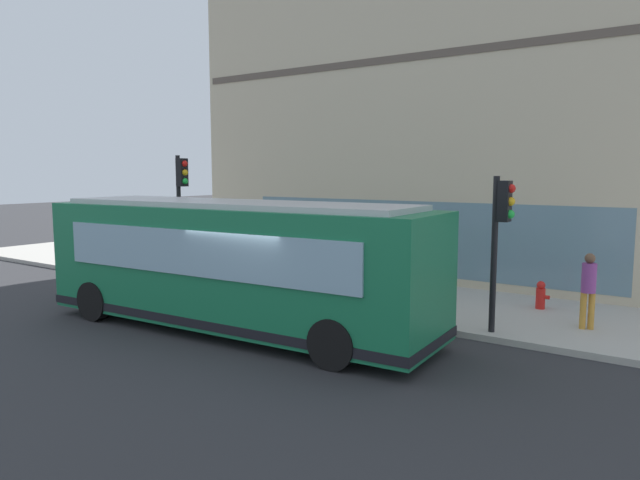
% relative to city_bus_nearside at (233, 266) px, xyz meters
% --- Properties ---
extents(ground, '(120.00, 120.00, 0.00)m').
position_rel_city_bus_nearside_xyz_m(ground, '(-0.15, -1.12, -1.55)').
color(ground, '#2D2D30').
extents(sidewalk_curb, '(4.91, 40.00, 0.15)m').
position_rel_city_bus_nearside_xyz_m(sidewalk_curb, '(4.91, -1.12, -1.48)').
color(sidewalk_curb, '#B2ADA3').
rests_on(sidewalk_curb, ground).
extents(building_corner, '(8.05, 18.37, 13.42)m').
position_rel_city_bus_nearside_xyz_m(building_corner, '(11.36, -1.12, 5.15)').
color(building_corner, beige).
rests_on(building_corner, ground).
extents(city_bus_nearside, '(3.08, 10.16, 3.07)m').
position_rel_city_bus_nearside_xyz_m(city_bus_nearside, '(0.00, 0.00, 0.00)').
color(city_bus_nearside, '#197247').
rests_on(city_bus_nearside, ground).
extents(traffic_light_near_corner, '(0.32, 0.49, 3.51)m').
position_rel_city_bus_nearside_xyz_m(traffic_light_near_corner, '(2.84, -5.40, 1.04)').
color(traffic_light_near_corner, black).
rests_on(traffic_light_near_corner, sidewalk_curb).
extents(traffic_light_down_block, '(0.32, 0.49, 4.13)m').
position_rel_city_bus_nearside_xyz_m(traffic_light_down_block, '(3.00, 5.06, 1.47)').
color(traffic_light_down_block, black).
rests_on(traffic_light_down_block, sidewalk_curb).
extents(fire_hydrant, '(0.35, 0.35, 0.74)m').
position_rel_city_bus_nearside_xyz_m(fire_hydrant, '(5.77, -5.61, -1.04)').
color(fire_hydrant, red).
rests_on(fire_hydrant, sidewalk_curb).
extents(pedestrian_by_light_pole, '(0.32, 0.32, 1.66)m').
position_rel_city_bus_nearside_xyz_m(pedestrian_by_light_pole, '(4.00, 4.06, -0.45)').
color(pedestrian_by_light_pole, gold).
rests_on(pedestrian_by_light_pole, sidewalk_curb).
extents(pedestrian_walking_along_curb, '(0.32, 0.32, 1.65)m').
position_rel_city_bus_nearside_xyz_m(pedestrian_walking_along_curb, '(3.08, 7.12, -0.46)').
color(pedestrian_walking_along_curb, silver).
rests_on(pedestrian_walking_along_curb, sidewalk_curb).
extents(pedestrian_near_hydrant, '(0.32, 0.32, 1.76)m').
position_rel_city_bus_nearside_xyz_m(pedestrian_near_hydrant, '(4.31, -6.99, -0.39)').
color(pedestrian_near_hydrant, gold).
rests_on(pedestrian_near_hydrant, sidewalk_curb).
extents(newspaper_vending_box, '(0.44, 0.42, 0.90)m').
position_rel_city_bus_nearside_xyz_m(newspaper_vending_box, '(5.29, -2.33, -0.95)').
color(newspaper_vending_box, '#197233').
rests_on(newspaper_vending_box, sidewalk_curb).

